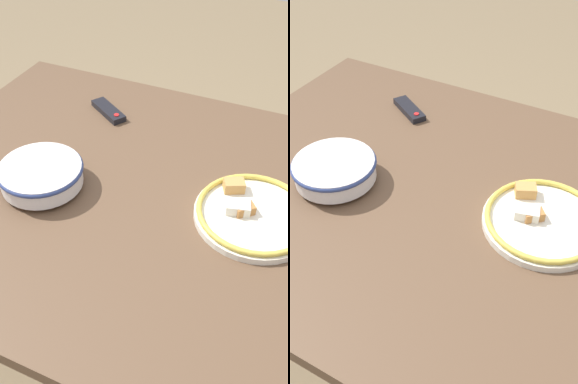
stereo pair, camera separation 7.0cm
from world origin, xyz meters
The scene contains 5 objects.
ground_plane centered at (0.00, 0.00, 0.00)m, with size 8.00×8.00×0.00m, color #7F6B4C.
dining_table centered at (0.00, 0.00, 0.69)m, with size 1.49×1.09×0.77m.
noodle_bowl centered at (-0.30, -0.09, 0.81)m, with size 0.23×0.23×0.07m.
food_plate centered at (0.25, 0.02, 0.78)m, with size 0.30×0.30×0.05m.
tv_remote centered at (-0.31, 0.31, 0.78)m, with size 0.15×0.12×0.02m.
Camera 2 is at (0.39, -0.80, 1.57)m, focal length 42.00 mm.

